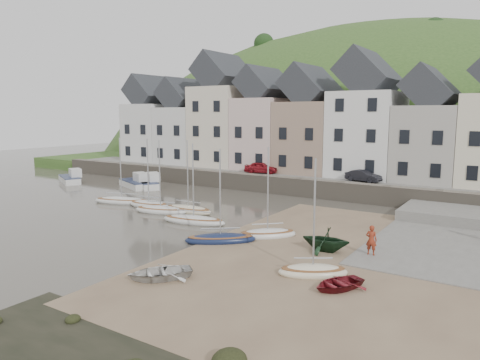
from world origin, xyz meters
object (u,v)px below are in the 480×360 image
Objects in this scene: rowboat_white at (160,272)px; person_red at (371,240)px; car_left at (261,168)px; sailboat_0 at (122,201)px; car_right at (363,176)px; rowboat_red at (338,283)px; rowboat_green at (326,239)px.

rowboat_white is 1.82× the size of person_red.
person_red is at bearing -152.14° from car_left.
sailboat_0 reaches higher than rowboat_white.
sailboat_0 reaches higher than car_right.
rowboat_white is at bearing 47.83° from person_red.
car_right reaches higher than person_red.
rowboat_white is (16.31, -12.52, 0.13)m from sailboat_0.
rowboat_red is 1.53× the size of person_red.
rowboat_green is 5.95m from rowboat_red.
rowboat_green is 19.04m from car_right.
car_right is at bearing -175.20° from rowboat_green.
rowboat_red is (2.77, -5.25, -0.47)m from rowboat_green.
car_left reaches higher than car_right.
rowboat_green is at bearing 145.34° from rowboat_red.
person_red is at bearing -7.22° from sailboat_0.
sailboat_0 reaches higher than rowboat_green.
car_right is at bearing 125.30° from rowboat_white.
rowboat_red is 0.72× the size of car_left.
car_left reaches higher than person_red.
car_right is at bearing 132.66° from rowboat_red.
car_right is (17.88, 14.94, 1.93)m from sailboat_0.
car_right reaches higher than rowboat_red.
sailboat_0 is 1.69× the size of car_left.
sailboat_0 is at bearing -106.10° from rowboat_green.
rowboat_green is (21.57, -3.68, 0.55)m from sailboat_0.
sailboat_0 is 3.58× the size of person_red.
car_left reaches higher than rowboat_green.
rowboat_white is at bearing -176.82° from car_left.
rowboat_white is 1.19× the size of rowboat_red.
rowboat_red is at bearing 21.42° from rowboat_green.
rowboat_red is at bearing -159.79° from car_left.
rowboat_green is at bearing 97.81° from rowboat_white.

